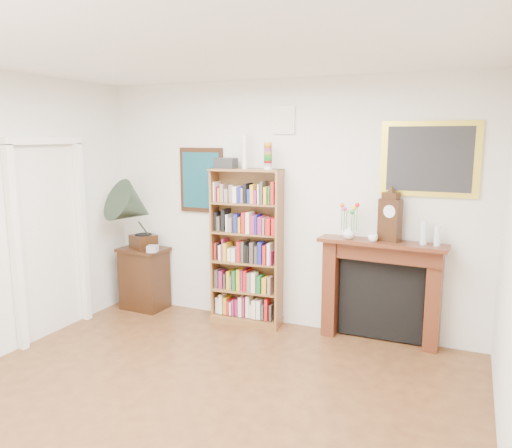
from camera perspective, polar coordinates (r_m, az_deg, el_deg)
The scene contains 15 objects.
room at distance 3.49m, azimuth -11.33°, elevation -3.03°, with size 4.51×5.01×2.81m.
door_casing at distance 5.83m, azimuth -22.47°, elevation 0.22°, with size 0.08×1.02×2.17m.
teal_poster at distance 6.08m, azimuth -6.26°, elevation 4.99°, with size 0.58×0.04×0.78m.
small_picture at distance 5.62m, azimuth 3.15°, elevation 11.77°, with size 0.26×0.04×0.30m.
gilt_painting at distance 5.28m, azimuth 19.20°, elevation 7.01°, with size 0.95×0.04×0.75m.
bookshelf at distance 5.74m, azimuth -1.10°, elevation -1.67°, with size 0.86×0.37×2.09m.
side_cabinet at distance 6.54m, azimuth -12.63°, elevation -6.06°, with size 0.58×0.42×0.79m, color black.
fireplace at distance 5.47m, azimuth 14.09°, elevation -6.52°, with size 1.33×0.39×1.11m.
gramophone at distance 6.25m, azimuth -13.71°, elevation 1.55°, with size 0.77×0.84×0.89m.
cd_stack at distance 6.19m, azimuth -11.74°, elevation -2.79°, with size 0.12×0.12×0.08m, color #B9B8C5.
mantel_clock at distance 5.28m, azimuth 15.07°, elevation 0.70°, with size 0.25×0.18×0.51m.
flower_vase at distance 5.34m, azimuth 10.55°, elevation -0.93°, with size 0.13×0.13×0.14m, color white.
teacup at distance 5.24m, azimuth 13.22°, elevation -1.57°, with size 0.10×0.10×0.08m, color white.
bottle_left at distance 5.23m, azimuth 18.64°, elevation -0.95°, with size 0.07×0.07×0.24m, color silver.
bottle_right at distance 5.22m, azimuth 20.02°, elevation -1.28°, with size 0.06×0.06×0.20m, color silver.
Camera 1 is at (1.96, -2.78, 2.17)m, focal length 35.00 mm.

